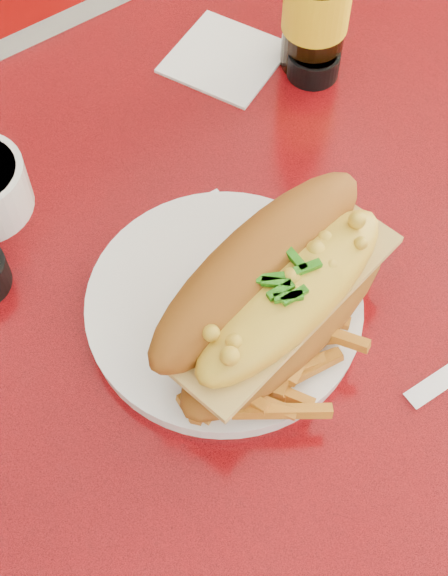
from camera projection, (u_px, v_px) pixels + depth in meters
ground at (242, 521)px, 1.37m from camera, size 8.00×8.00×0.00m
diner_table at (253, 361)px, 0.85m from camera, size 1.23×0.83×0.77m
dinner_plate at (224, 307)px, 0.69m from camera, size 0.29×0.29×0.02m
mac_hoagie at (279, 291)px, 0.64m from camera, size 0.26×0.16×0.11m
fries_pile at (265, 343)px, 0.65m from camera, size 0.15×0.15×0.04m
fork at (252, 243)px, 0.72m from camera, size 0.02×0.14×0.00m
sauce_cup_right at (313, 62)px, 0.84m from camera, size 0.06×0.06×0.03m
paper_napkin at (225, 58)px, 0.87m from camera, size 0.15×0.15×0.00m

